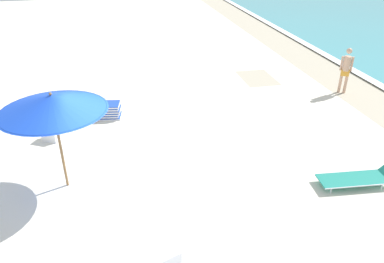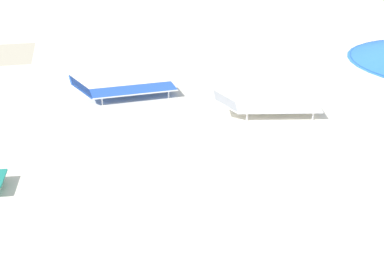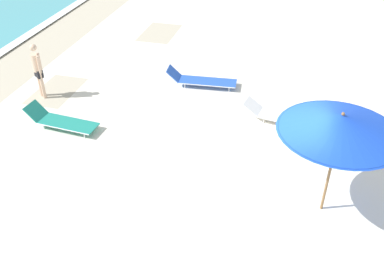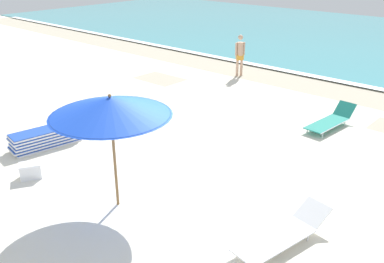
{
  "view_description": "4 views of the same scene",
  "coord_description": "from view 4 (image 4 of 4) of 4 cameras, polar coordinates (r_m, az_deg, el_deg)",
  "views": [
    {
      "loc": [
        7.72,
        -0.03,
        5.6
      ],
      "look_at": [
        -0.55,
        1.73,
        1.04
      ],
      "focal_mm": 35.0,
      "sensor_mm": 36.0,
      "label": 1
    },
    {
      "loc": [
        -6.49,
        3.31,
        4.18
      ],
      "look_at": [
        0.31,
        1.83,
        1.03
      ],
      "focal_mm": 50.0,
      "sensor_mm": 36.0,
      "label": 2
    },
    {
      "loc": [
        -7.69,
        -0.45,
        6.69
      ],
      "look_at": [
        0.39,
        1.66,
        1.03
      ],
      "focal_mm": 40.0,
      "sensor_mm": 36.0,
      "label": 3
    },
    {
      "loc": [
        6.06,
        -6.29,
        5.04
      ],
      "look_at": [
        -0.71,
        1.33,
        0.7
      ],
      "focal_mm": 40.0,
      "sensor_mm": 36.0,
      "label": 4
    }
  ],
  "objects": [
    {
      "name": "ground_plane",
      "position": [
        10.13,
        -2.0,
        -7.29
      ],
      "size": [
        60.0,
        60.0,
        0.16
      ],
      "color": "silver"
    },
    {
      "name": "cooler_box",
      "position": [
        10.94,
        -20.73,
        -4.89
      ],
      "size": [
        0.55,
        0.61,
        0.37
      ],
      "rotation": [
        0.0,
        0.0,
        1.06
      ],
      "color": "white",
      "rests_on": "ground_plane"
    },
    {
      "name": "sun_lounger_beside_umbrella",
      "position": [
        13.78,
        18.03,
        1.42
      ],
      "size": [
        0.78,
        2.13,
        0.57
      ],
      "rotation": [
        0.0,
        0.0,
        -0.09
      ],
      "color": "#1E8475",
      "rests_on": "ground_plane"
    },
    {
      "name": "sun_lounger_under_umbrella",
      "position": [
        8.29,
        12.03,
        -13.18
      ],
      "size": [
        0.99,
        2.24,
        0.47
      ],
      "rotation": [
        0.0,
        0.0,
        -0.19
      ],
      "color": "white",
      "rests_on": "ground_plane"
    },
    {
      "name": "lounger_stack",
      "position": [
        12.48,
        -19.0,
        -0.82
      ],
      "size": [
        0.91,
        1.98,
        0.49
      ],
      "rotation": [
        0.0,
        0.0,
        -0.16
      ],
      "color": "blue",
      "rests_on": "ground_plane"
    },
    {
      "name": "beach_umbrella",
      "position": [
        8.48,
        -10.82,
        3.27
      ],
      "size": [
        2.43,
        2.43,
        2.48
      ],
      "color": "olive",
      "rests_on": "ground_plane"
    },
    {
      "name": "beachgoer_wading_adult",
      "position": [
        18.56,
        6.41,
        10.38
      ],
      "size": [
        0.3,
        0.41,
        1.76
      ],
      "rotation": [
        0.0,
        0.0,
        4.22
      ],
      "color": "tan",
      "rests_on": "ground_plane"
    }
  ]
}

